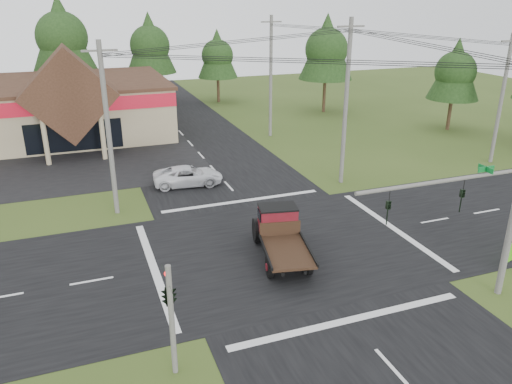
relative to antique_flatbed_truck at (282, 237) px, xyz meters
name	(u,v)px	position (x,y,z in m)	size (l,w,h in m)	color
ground	(284,247)	(0.57, 1.04, -1.24)	(120.00, 120.00, 0.00)	#384C1B
road_ns	(284,247)	(0.57, 1.04, -1.23)	(12.00, 120.00, 0.02)	black
road_ew	(284,247)	(0.57, 1.04, -1.23)	(120.00, 12.00, 0.02)	black
parking_apron	(25,170)	(-13.43, 20.04, -1.22)	(28.00, 14.00, 0.02)	black
cvs_building	(7,110)	(-15.14, 30.61, 1.54)	(30.40, 18.20, 9.19)	tan
traffic_signal_mast	(485,210)	(6.38, -6.46, 3.19)	(8.12, 0.24, 7.00)	#595651
traffic_signal_corner	(168,286)	(-6.93, -6.28, 2.28)	(0.53, 2.48, 4.40)	#595651
utility_pole_nw	(108,129)	(-7.43, 9.04, 4.15)	(2.00, 0.30, 10.50)	#595651
utility_pole_ne	(346,102)	(8.57, 9.04, 4.65)	(2.00, 0.30, 11.50)	#595651
utility_pole_far	(502,98)	(22.57, 9.04, 4.00)	(2.00, 0.30, 10.20)	#595651
utility_pole_n	(271,76)	(8.57, 23.04, 4.50)	(2.00, 0.30, 11.20)	#595651
tree_row_c	(61,35)	(-9.43, 42.04, 7.48)	(7.28, 7.28, 13.13)	#332316
tree_row_d	(150,43)	(0.57, 43.04, 6.14)	(6.16, 6.16, 11.11)	#332316
tree_row_e	(217,54)	(8.57, 41.04, 4.79)	(5.04, 5.04, 9.09)	#332316
tree_side_ne	(327,47)	(18.57, 31.04, 6.14)	(6.16, 6.16, 11.11)	#332316
tree_side_e_near	(456,70)	(26.57, 19.04, 4.79)	(5.04, 5.04, 9.09)	#332316
antique_flatbed_truck	(282,237)	(0.00, 0.00, 0.00)	(2.26, 5.93, 2.48)	#560C12
white_pickup	(188,176)	(-2.07, 12.38, -0.55)	(2.28, 4.95, 1.38)	white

